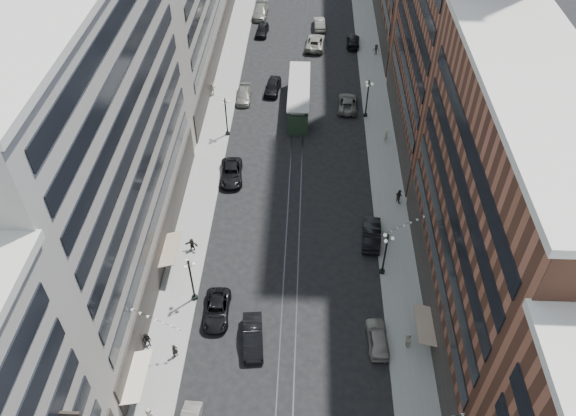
# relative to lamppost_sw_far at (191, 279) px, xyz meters

# --- Properties ---
(ground) EXTENTS (220.00, 220.00, 0.00)m
(ground) POSITION_rel_lamppost_sw_far_xyz_m (9.20, 32.00, -3.10)
(ground) COLOR black
(ground) RESTS_ON ground
(sidewalk_west) EXTENTS (4.00, 180.00, 0.15)m
(sidewalk_west) POSITION_rel_lamppost_sw_far_xyz_m (-1.80, 42.00, -3.02)
(sidewalk_west) COLOR gray
(sidewalk_west) RESTS_ON ground
(sidewalk_east) EXTENTS (4.00, 180.00, 0.15)m
(sidewalk_east) POSITION_rel_lamppost_sw_far_xyz_m (20.20, 42.00, -3.02)
(sidewalk_east) COLOR gray
(sidewalk_east) RESTS_ON ground
(rail_west) EXTENTS (0.12, 180.00, 0.02)m
(rail_west) POSITION_rel_lamppost_sw_far_xyz_m (8.50, 42.00, -3.09)
(rail_west) COLOR #2D2D33
(rail_west) RESTS_ON ground
(rail_east) EXTENTS (0.12, 180.00, 0.02)m
(rail_east) POSITION_rel_lamppost_sw_far_xyz_m (9.90, 42.00, -3.09)
(rail_east) COLOR #2D2D33
(rail_east) RESTS_ON ground
(building_west_mid) EXTENTS (8.00, 36.00, 28.00)m
(building_west_mid) POSITION_rel_lamppost_sw_far_xyz_m (-7.80, 5.00, 10.90)
(building_west_mid) COLOR gray
(building_west_mid) RESTS_ON ground
(building_east_mid) EXTENTS (8.00, 30.00, 24.00)m
(building_east_mid) POSITION_rel_lamppost_sw_far_xyz_m (26.20, -0.00, 8.90)
(building_east_mid) COLOR brown
(building_east_mid) RESTS_ON ground
(lamppost_sw_far) EXTENTS (1.03, 1.14, 5.52)m
(lamppost_sw_far) POSITION_rel_lamppost_sw_far_xyz_m (0.00, 0.00, 0.00)
(lamppost_sw_far) COLOR black
(lamppost_sw_far) RESTS_ON sidewalk_west
(lamppost_sw_mid) EXTENTS (1.03, 1.14, 5.52)m
(lamppost_sw_mid) POSITION_rel_lamppost_sw_far_xyz_m (0.00, 27.00, 0.00)
(lamppost_sw_mid) COLOR black
(lamppost_sw_mid) RESTS_ON sidewalk_west
(lamppost_se_far) EXTENTS (1.03, 1.14, 5.52)m
(lamppost_se_far) POSITION_rel_lamppost_sw_far_xyz_m (18.40, 4.00, 0.00)
(lamppost_se_far) COLOR black
(lamppost_se_far) RESTS_ON sidewalk_east
(lamppost_se_mid) EXTENTS (1.03, 1.14, 5.52)m
(lamppost_se_mid) POSITION_rel_lamppost_sw_far_xyz_m (18.40, 32.00, 0.00)
(lamppost_se_mid) COLOR black
(lamppost_se_mid) RESTS_ON sidewalk_east
(streetcar) EXTENTS (2.91, 13.16, 3.64)m
(streetcar) POSITION_rel_lamppost_sw_far_xyz_m (9.20, 33.77, -1.42)
(streetcar) COLOR #203322
(streetcar) RESTS_ON ground
(car_2) EXTENTS (2.50, 5.18, 1.42)m
(car_2) POSITION_rel_lamppost_sw_far_xyz_m (2.40, -1.73, -2.39)
(car_2) COLOR black
(car_2) RESTS_ON ground
(car_4) EXTENTS (2.07, 4.65, 1.55)m
(car_4) POSITION_rel_lamppost_sw_far_xyz_m (17.28, -4.25, -2.32)
(car_4) COLOR gray
(car_4) RESTS_ON ground
(car_5) EXTENTS (2.31, 5.21, 1.66)m
(car_5) POSITION_rel_lamppost_sw_far_xyz_m (6.07, -4.61, -2.26)
(car_5) COLOR black
(car_5) RESTS_ON ground
(pedestrian_1) EXTENTS (0.95, 0.74, 1.73)m
(pedestrian_1) POSITION_rel_lamppost_sw_far_xyz_m (-1.57, -12.34, -2.08)
(pedestrian_1) COLOR #ABA28E
(pedestrian_1) RESTS_ON sidewalk_west
(pedestrian_2) EXTENTS (0.87, 0.53, 1.72)m
(pedestrian_2) POSITION_rel_lamppost_sw_far_xyz_m (-3.30, -5.47, -2.09)
(pedestrian_2) COLOR black
(pedestrian_2) RESTS_ON sidewalk_west
(pedestrian_4) EXTENTS (0.67, 1.10, 1.75)m
(pedestrian_4) POSITION_rel_lamppost_sw_far_xyz_m (19.95, -4.59, -2.07)
(pedestrian_4) COLOR #BDB69C
(pedestrian_4) RESTS_ON sidewalk_east
(car_7) EXTENTS (3.06, 5.77, 1.55)m
(car_7) POSITION_rel_lamppost_sw_far_xyz_m (1.52, 18.30, -2.32)
(car_7) COLOR black
(car_7) RESTS_ON ground
(car_8) EXTENTS (2.18, 5.02, 1.44)m
(car_8) POSITION_rel_lamppost_sw_far_xyz_m (1.30, 35.65, -2.38)
(car_8) COLOR slate
(car_8) RESTS_ON ground
(car_9) EXTENTS (2.26, 4.87, 1.62)m
(car_9) POSITION_rel_lamppost_sw_far_xyz_m (2.40, 56.09, -2.29)
(car_9) COLOR black
(car_9) RESTS_ON ground
(car_10) EXTENTS (2.28, 5.47, 1.76)m
(car_10) POSITION_rel_lamppost_sw_far_xyz_m (17.60, 8.70, -2.22)
(car_10) COLOR black
(car_10) RESTS_ON ground
(car_11) EXTENTS (2.92, 5.73, 1.55)m
(car_11) POSITION_rel_lamppost_sw_far_xyz_m (16.00, 34.18, -2.32)
(car_11) COLOR #615F56
(car_11) RESTS_ON ground
(car_12) EXTENTS (2.35, 5.18, 1.47)m
(car_12) POSITION_rel_lamppost_sw_far_xyz_m (17.60, 52.76, -2.36)
(car_12) COLOR black
(car_12) RESTS_ON ground
(car_13) EXTENTS (2.58, 5.26, 1.73)m
(car_13) POSITION_rel_lamppost_sw_far_xyz_m (5.29, 37.96, -2.23)
(car_13) COLOR black
(car_13) RESTS_ON ground
(car_14) EXTENTS (2.10, 5.22, 1.69)m
(car_14) POSITION_rel_lamppost_sw_far_xyz_m (12.08, 58.76, -2.25)
(car_14) COLOR #67665B
(car_14) RESTS_ON ground
(pedestrian_5) EXTENTS (1.48, 0.65, 1.54)m
(pedestrian_5) POSITION_rel_lamppost_sw_far_xyz_m (-1.25, 6.34, -2.17)
(pedestrian_5) COLOR black
(pedestrian_5) RESTS_ON sidewalk_west
(pedestrian_6) EXTENTS (1.22, 0.83, 1.91)m
(pedestrian_6) POSITION_rel_lamppost_sw_far_xyz_m (-3.30, 36.53, -1.99)
(pedestrian_6) COLOR beige
(pedestrian_6) RESTS_ON sidewalk_west
(pedestrian_7) EXTENTS (0.87, 0.96, 1.74)m
(pedestrian_7) POSITION_rel_lamppost_sw_far_xyz_m (21.11, 14.72, -2.08)
(pedestrian_7) COLOR black
(pedestrian_7) RESTS_ON sidewalk_east
(pedestrian_8) EXTENTS (0.81, 0.79, 1.88)m
(pedestrian_8) POSITION_rel_lamppost_sw_far_xyz_m (20.63, 26.36, -2.01)
(pedestrian_8) COLOR #B7B198
(pedestrian_8) RESTS_ON sidewalk_east
(pedestrian_9) EXTENTS (1.14, 0.60, 1.68)m
(pedestrian_9) POSITION_rel_lamppost_sw_far_xyz_m (21.10, 49.57, -2.11)
(pedestrian_9) COLOR black
(pedestrian_9) RESTS_ON sidewalk_east
(car_extra_0) EXTENTS (3.42, 6.53, 1.76)m
(car_extra_0) POSITION_rel_lamppost_sw_far_xyz_m (11.40, 51.89, -2.22)
(car_extra_0) COLOR gray
(car_extra_0) RESTS_ON ground
(car_extra_1) EXTENTS (2.80, 6.26, 1.78)m
(car_extra_1) POSITION_rel_lamppost_sw_far_xyz_m (1.58, 63.00, -2.21)
(car_extra_1) COLOR slate
(car_extra_1) RESTS_ON ground
(pedestrian_extra_0) EXTENTS (0.68, 0.67, 1.58)m
(pedestrian_extra_0) POSITION_rel_lamppost_sw_far_xyz_m (-0.63, -6.40, -2.16)
(pedestrian_extra_0) COLOR black
(pedestrian_extra_0) RESTS_ON sidewalk_west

